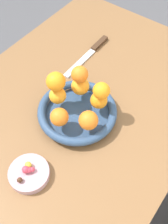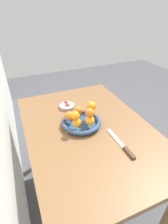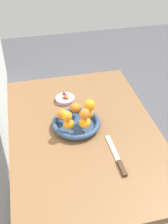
# 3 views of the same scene
# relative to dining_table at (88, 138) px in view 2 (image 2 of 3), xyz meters

# --- Properties ---
(ground_plane) EXTENTS (6.00, 6.00, 0.00)m
(ground_plane) POSITION_rel_dining_table_xyz_m (0.00, 0.00, -0.65)
(ground_plane) COLOR #4C4C51
(dining_table) EXTENTS (1.10, 0.76, 0.74)m
(dining_table) POSITION_rel_dining_table_xyz_m (0.00, 0.00, 0.00)
(dining_table) COLOR brown
(dining_table) RESTS_ON ground_plane
(fruit_bowl) EXTENTS (0.25, 0.25, 0.04)m
(fruit_bowl) POSITION_rel_dining_table_xyz_m (0.04, 0.03, 0.11)
(fruit_bowl) COLOR navy
(fruit_bowl) RESTS_ON dining_table
(candy_dish) EXTENTS (0.11, 0.11, 0.02)m
(candy_dish) POSITION_rel_dining_table_xyz_m (0.28, 0.05, 0.10)
(candy_dish) COLOR #B28C99
(candy_dish) RESTS_ON dining_table
(orange_0) EXTENTS (0.06, 0.06, 0.06)m
(orange_0) POSITION_rel_dining_table_xyz_m (0.11, 0.02, 0.16)
(orange_0) COLOR orange
(orange_0) RESTS_ON fruit_bowl
(orange_1) EXTENTS (0.06, 0.06, 0.06)m
(orange_1) POSITION_rel_dining_table_xyz_m (0.07, 0.10, 0.16)
(orange_1) COLOR orange
(orange_1) RESTS_ON fruit_bowl
(orange_2) EXTENTS (0.05, 0.05, 0.05)m
(orange_2) POSITION_rel_dining_table_xyz_m (-0.01, 0.08, 0.15)
(orange_2) COLOR orange
(orange_2) RESTS_ON fruit_bowl
(orange_3) EXTENTS (0.06, 0.06, 0.06)m
(orange_3) POSITION_rel_dining_table_xyz_m (-0.02, 0.00, 0.16)
(orange_3) COLOR orange
(orange_3) RESTS_ON fruit_bowl
(orange_4) EXTENTS (0.05, 0.05, 0.05)m
(orange_4) POSITION_rel_dining_table_xyz_m (0.05, -0.03, 0.15)
(orange_4) COLOR orange
(orange_4) RESTS_ON fruit_bowl
(orange_5) EXTENTS (0.05, 0.05, 0.05)m
(orange_5) POSITION_rel_dining_table_xyz_m (-0.02, -0.00, 0.21)
(orange_5) COLOR orange
(orange_5) RESTS_ON orange_3
(orange_6) EXTENTS (0.05, 0.05, 0.05)m
(orange_6) POSITION_rel_dining_table_xyz_m (-0.01, 0.09, 0.21)
(orange_6) COLOR orange
(orange_6) RESTS_ON orange_2
(orange_7) EXTENTS (0.06, 0.06, 0.06)m
(orange_7) POSITION_rel_dining_table_xyz_m (0.05, -0.04, 0.21)
(orange_7) COLOR orange
(orange_7) RESTS_ON orange_4
(candy_ball_0) EXTENTS (0.02, 0.02, 0.02)m
(candy_ball_0) POSITION_rel_dining_table_xyz_m (0.28, 0.04, 0.12)
(candy_ball_0) COLOR #C6384C
(candy_ball_0) RESTS_ON candy_dish
(candy_ball_1) EXTENTS (0.01, 0.01, 0.01)m
(candy_ball_1) POSITION_rel_dining_table_xyz_m (0.31, 0.05, 0.12)
(candy_ball_1) COLOR #472819
(candy_ball_1) RESTS_ON candy_dish
(candy_ball_2) EXTENTS (0.02, 0.02, 0.02)m
(candy_ball_2) POSITION_rel_dining_table_xyz_m (0.27, 0.05, 0.12)
(candy_ball_2) COLOR #C6384C
(candy_ball_2) RESTS_ON candy_dish
(candy_ball_3) EXTENTS (0.02, 0.02, 0.02)m
(candy_ball_3) POSITION_rel_dining_table_xyz_m (0.27, 0.04, 0.12)
(candy_ball_3) COLOR gold
(candy_ball_3) RESTS_ON candy_dish
(candy_ball_4) EXTENTS (0.02, 0.02, 0.02)m
(candy_ball_4) POSITION_rel_dining_table_xyz_m (0.28, 0.05, 0.12)
(candy_ball_4) COLOR #C6384C
(candy_ball_4) RESTS_ON candy_dish
(knife) EXTENTS (0.26, 0.02, 0.01)m
(knife) POSITION_rel_dining_table_xyz_m (-0.22, -0.11, 0.09)
(knife) COLOR #3F2819
(knife) RESTS_ON dining_table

